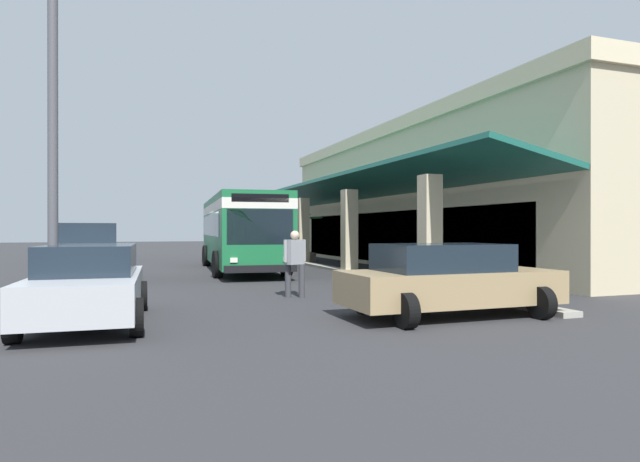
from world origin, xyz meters
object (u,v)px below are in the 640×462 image
at_px(parked_sedan_silver, 89,283).
at_px(pedestrian, 295,260).
at_px(lot_light_pole, 53,106).
at_px(potted_palm, 306,249).
at_px(transit_bus, 240,227).
at_px(parked_sedan_tan, 447,279).
at_px(parked_suv_blue, 86,243).
at_px(parked_suv_white, 87,251).

distance_m(parked_sedan_silver, pedestrian, 5.37).
relative_size(parked_sedan_silver, lot_light_pole, 0.59).
bearing_deg(parked_sedan_silver, potted_palm, 150.43).
relative_size(transit_bus, parked_sedan_tan, 2.57).
distance_m(parked_suv_blue, parked_suv_white, 12.30).
xyz_separation_m(potted_palm, lot_light_pole, (17.46, -10.56, 3.37)).
distance_m(parked_sedan_silver, parked_suv_white, 9.28).
xyz_separation_m(parked_suv_blue, parked_suv_white, (12.27, 0.91, 0.00)).
height_order(transit_bus, lot_light_pole, lot_light_pole).
bearing_deg(parked_sedan_tan, lot_light_pole, -102.24).
height_order(transit_bus, parked_suv_blue, transit_bus).
bearing_deg(parked_suv_white, transit_bus, 117.17).
height_order(parked_sedan_silver, parked_sedan_tan, same).
bearing_deg(parked_suv_white, parked_sedan_silver, 4.23).
relative_size(parked_sedan_tan, potted_palm, 1.67).
distance_m(parked_suv_blue, pedestrian, 20.07).
height_order(parked_suv_blue, parked_sedan_silver, parked_suv_blue).
bearing_deg(parked_sedan_tan, pedestrian, -153.31).
height_order(transit_bus, pedestrian, transit_bus).
bearing_deg(pedestrian, potted_palm, 160.99).
bearing_deg(lot_light_pole, parked_suv_white, -179.53).
bearing_deg(pedestrian, lot_light_pole, -65.93).
bearing_deg(lot_light_pole, pedestrian, 114.07).
bearing_deg(parked_sedan_silver, parked_suv_blue, -175.77).
height_order(parked_suv_blue, lot_light_pole, lot_light_pole).
height_order(parked_sedan_silver, lot_light_pole, lot_light_pole).
relative_size(parked_suv_white, lot_light_pole, 0.66).
bearing_deg(pedestrian, parked_sedan_silver, -62.55).
xyz_separation_m(parked_suv_blue, potted_palm, (3.98, 11.54, -0.34)).
xyz_separation_m(parked_suv_blue, lot_light_pole, (21.44, 0.98, 3.02)).
xyz_separation_m(parked_suv_blue, parked_sedan_tan, (23.04, 8.36, -0.27)).
bearing_deg(parked_suv_white, potted_palm, 127.92).
distance_m(transit_bus, parked_sedan_silver, 13.41).
bearing_deg(lot_light_pole, parked_sedan_tan, 77.76).
xyz_separation_m(transit_bus, lot_light_pole, (12.22, -5.85, 2.19)).
bearing_deg(pedestrian, parked_suv_white, -141.23).
xyz_separation_m(parked_suv_white, pedestrian, (6.78, 5.44, -0.04)).
distance_m(transit_bus, potted_palm, 7.15).
relative_size(parked_sedan_tan, lot_light_pole, 0.59).
distance_m(parked_sedan_silver, lot_light_pole, 3.35).
height_order(parked_sedan_silver, potted_palm, potted_palm).
bearing_deg(parked_sedan_tan, parked_suv_blue, -160.06).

